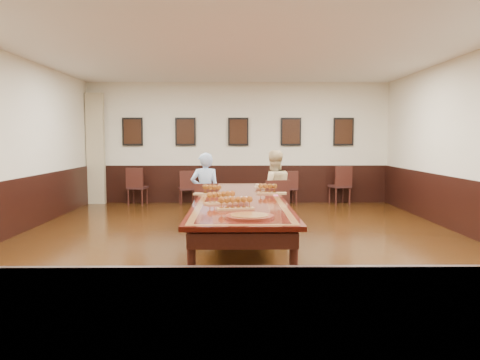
{
  "coord_description": "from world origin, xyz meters",
  "views": [
    {
      "loc": [
        -0.08,
        -7.51,
        1.7
      ],
      "look_at": [
        0.0,
        0.5,
        1.0
      ],
      "focal_mm": 35.0,
      "sensor_mm": 36.0,
      "label": 1
    }
  ],
  "objects_px": {
    "spare_chair_d": "(340,185)",
    "conference_table": "(240,207)",
    "chair_man": "(206,207)",
    "chair_woman": "(275,205)",
    "carved_platter": "(250,217)",
    "spare_chair_a": "(138,186)",
    "person_woman": "(273,190)",
    "spare_chair_c": "(289,187)",
    "person_man": "(205,192)",
    "spare_chair_b": "(187,187)"
  },
  "relations": [
    {
      "from": "chair_man",
      "to": "carved_platter",
      "type": "height_order",
      "value": "chair_man"
    },
    {
      "from": "spare_chair_d",
      "to": "conference_table",
      "type": "height_order",
      "value": "spare_chair_d"
    },
    {
      "from": "person_woman",
      "to": "spare_chair_a",
      "type": "bearing_deg",
      "value": -55.68
    },
    {
      "from": "spare_chair_a",
      "to": "chair_man",
      "type": "bearing_deg",
      "value": 127.6
    },
    {
      "from": "spare_chair_d",
      "to": "person_man",
      "type": "distance_m",
      "value": 4.9
    },
    {
      "from": "spare_chair_a",
      "to": "carved_platter",
      "type": "xyz_separation_m",
      "value": [
        2.71,
        -6.53,
        0.29
      ]
    },
    {
      "from": "chair_man",
      "to": "person_woman",
      "type": "bearing_deg",
      "value": -175.03
    },
    {
      "from": "person_woman",
      "to": "conference_table",
      "type": "height_order",
      "value": "person_woman"
    },
    {
      "from": "spare_chair_b",
      "to": "person_woman",
      "type": "distance_m",
      "value": 3.94
    },
    {
      "from": "person_woman",
      "to": "carved_platter",
      "type": "height_order",
      "value": "person_woman"
    },
    {
      "from": "spare_chair_c",
      "to": "person_woman",
      "type": "bearing_deg",
      "value": 70.26
    },
    {
      "from": "person_man",
      "to": "chair_woman",
      "type": "bearing_deg",
      "value": 176.2
    },
    {
      "from": "spare_chair_a",
      "to": "spare_chair_c",
      "type": "xyz_separation_m",
      "value": [
        3.94,
        0.1,
        -0.05
      ]
    },
    {
      "from": "spare_chair_d",
      "to": "conference_table",
      "type": "bearing_deg",
      "value": 46.36
    },
    {
      "from": "spare_chair_d",
      "to": "carved_platter",
      "type": "relative_size",
      "value": 1.41
    },
    {
      "from": "spare_chair_c",
      "to": "conference_table",
      "type": "xyz_separation_m",
      "value": [
        -1.32,
        -4.67,
        0.17
      ]
    },
    {
      "from": "conference_table",
      "to": "carved_platter",
      "type": "height_order",
      "value": "carved_platter"
    },
    {
      "from": "chair_woman",
      "to": "carved_platter",
      "type": "height_order",
      "value": "chair_woman"
    },
    {
      "from": "chair_man",
      "to": "conference_table",
      "type": "bearing_deg",
      "value": 114.83
    },
    {
      "from": "conference_table",
      "to": "spare_chair_a",
      "type": "bearing_deg",
      "value": 119.77
    },
    {
      "from": "chair_woman",
      "to": "spare_chair_c",
      "type": "bearing_deg",
      "value": -110.74
    },
    {
      "from": "chair_man",
      "to": "person_woman",
      "type": "xyz_separation_m",
      "value": [
        1.26,
        0.29,
        0.29
      ]
    },
    {
      "from": "chair_woman",
      "to": "spare_chair_a",
      "type": "relative_size",
      "value": 0.98
    },
    {
      "from": "spare_chair_a",
      "to": "spare_chair_d",
      "type": "distance_m",
      "value": 5.28
    },
    {
      "from": "spare_chair_b",
      "to": "spare_chair_c",
      "type": "relative_size",
      "value": 1.01
    },
    {
      "from": "chair_man",
      "to": "spare_chair_b",
      "type": "distance_m",
      "value": 3.76
    },
    {
      "from": "spare_chair_a",
      "to": "person_man",
      "type": "bearing_deg",
      "value": 128.08
    },
    {
      "from": "chair_woman",
      "to": "person_man",
      "type": "xyz_separation_m",
      "value": [
        -1.3,
        -0.1,
        0.25
      ]
    },
    {
      "from": "chair_woman",
      "to": "carved_platter",
      "type": "bearing_deg",
      "value": 69.51
    },
    {
      "from": "person_woman",
      "to": "spare_chair_b",
      "type": "bearing_deg",
      "value": -69.77
    },
    {
      "from": "spare_chair_b",
      "to": "carved_platter",
      "type": "relative_size",
      "value": 1.24
    },
    {
      "from": "chair_man",
      "to": "spare_chair_a",
      "type": "xyz_separation_m",
      "value": [
        -2.0,
        3.62,
        0.03
      ]
    },
    {
      "from": "person_man",
      "to": "spare_chair_b",
      "type": "bearing_deg",
      "value": -86.96
    },
    {
      "from": "spare_chair_a",
      "to": "person_man",
      "type": "height_order",
      "value": "person_man"
    },
    {
      "from": "chair_woman",
      "to": "conference_table",
      "type": "relative_size",
      "value": 0.19
    },
    {
      "from": "spare_chair_d",
      "to": "chair_man",
      "type": "bearing_deg",
      "value": 34.51
    },
    {
      "from": "spare_chair_d",
      "to": "conference_table",
      "type": "distance_m",
      "value": 5.38
    },
    {
      "from": "chair_man",
      "to": "chair_woman",
      "type": "height_order",
      "value": "chair_woman"
    },
    {
      "from": "chair_woman",
      "to": "person_man",
      "type": "bearing_deg",
      "value": -5.79
    },
    {
      "from": "chair_man",
      "to": "spare_chair_d",
      "type": "distance_m",
      "value": 4.96
    },
    {
      "from": "chair_man",
      "to": "carved_platter",
      "type": "distance_m",
      "value": 3.02
    },
    {
      "from": "spare_chair_c",
      "to": "person_man",
      "type": "distance_m",
      "value": 4.12
    },
    {
      "from": "spare_chair_a",
      "to": "person_woman",
      "type": "xyz_separation_m",
      "value": [
        3.26,
        -3.32,
        0.26
      ]
    },
    {
      "from": "spare_chair_b",
      "to": "person_woman",
      "type": "xyz_separation_m",
      "value": [
        1.99,
        -3.39,
        0.3
      ]
    },
    {
      "from": "person_woman",
      "to": "conference_table",
      "type": "xyz_separation_m",
      "value": [
        -0.64,
        -1.25,
        -0.14
      ]
    },
    {
      "from": "person_man",
      "to": "carved_platter",
      "type": "height_order",
      "value": "person_man"
    },
    {
      "from": "chair_woman",
      "to": "carved_platter",
      "type": "distance_m",
      "value": 3.17
    },
    {
      "from": "chair_woman",
      "to": "conference_table",
      "type": "xyz_separation_m",
      "value": [
        -0.66,
        -1.15,
        0.13
      ]
    },
    {
      "from": "carved_platter",
      "to": "spare_chair_a",
      "type": "bearing_deg",
      "value": 112.52
    },
    {
      "from": "chair_man",
      "to": "spare_chair_c",
      "type": "xyz_separation_m",
      "value": [
        1.94,
        3.71,
        -0.02
      ]
    }
  ]
}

